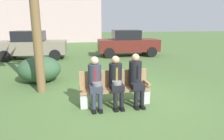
{
  "coord_description": "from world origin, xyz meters",
  "views": [
    {
      "loc": [
        -1.4,
        -5.12,
        2.15
      ],
      "look_at": [
        -0.33,
        0.17,
        0.85
      ],
      "focal_mm": 31.78,
      "sensor_mm": 36.0,
      "label": 1
    }
  ],
  "objects": [
    {
      "name": "seated_man_middle",
      "position": [
        -0.32,
        -0.3,
        0.73
      ],
      "size": [
        0.34,
        0.72,
        1.31
      ],
      "color": "black",
      "rests_on": "ground"
    },
    {
      "name": "seated_man_right",
      "position": [
        0.22,
        -0.29,
        0.75
      ],
      "size": [
        0.34,
        0.72,
        1.35
      ],
      "color": "black",
      "rests_on": "ground"
    },
    {
      "name": "parked_car_far",
      "position": [
        2.19,
        7.44,
        0.84
      ],
      "size": [
        3.96,
        1.84,
        1.68
      ],
      "color": "#591E19",
      "rests_on": "ground"
    },
    {
      "name": "parked_car_near",
      "position": [
        -3.75,
        7.43,
        0.84
      ],
      "size": [
        3.98,
        1.89,
        1.68
      ],
      "color": "slate",
      "rests_on": "ground"
    },
    {
      "name": "shrub_near_bench",
      "position": [
        -2.61,
        2.36,
        0.48
      ],
      "size": [
        1.53,
        1.4,
        0.96
      ],
      "primitive_type": "ellipsoid",
      "color": "#325536",
      "rests_on": "ground"
    },
    {
      "name": "seated_man_left",
      "position": [
        -0.86,
        -0.3,
        0.73
      ],
      "size": [
        0.34,
        0.72,
        1.31
      ],
      "color": "#2D3342",
      "rests_on": "ground"
    },
    {
      "name": "park_bench",
      "position": [
        -0.33,
        -0.17,
        0.42
      ],
      "size": [
        1.85,
        0.44,
        0.9
      ],
      "color": "#99754C",
      "rests_on": "ground"
    },
    {
      "name": "ground_plane",
      "position": [
        0.0,
        0.0,
        0.0
      ],
      "size": [
        80.0,
        80.0,
        0.0
      ],
      "primitive_type": "plane",
      "color": "#4A6936"
    }
  ]
}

